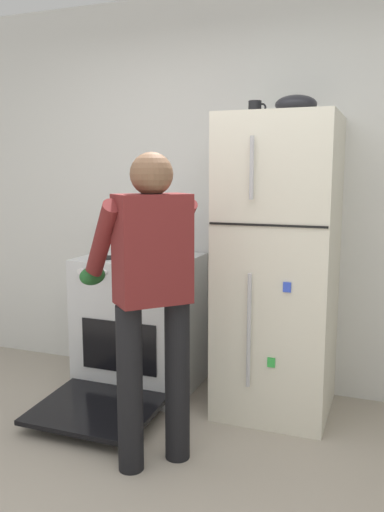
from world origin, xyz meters
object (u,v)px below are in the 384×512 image
object	(u,v)px
red_pot	(158,251)
mixing_bowl	(296,105)
person_cook	(150,283)
refrigerator	(278,267)
coffee_mug	(255,109)
stove_range	(140,324)

from	to	relation	value
red_pot	mixing_bowl	distance (m)	1.26
person_cook	red_pot	world-z (taller)	person_cook
refrigerator	person_cook	size ratio (longest dim) A/B	1.15
person_cook	coffee_mug	bearing A→B (deg)	72.21
stove_range	mixing_bowl	distance (m)	1.77
person_cook	red_pot	bearing A→B (deg)	111.95
stove_range	mixing_bowl	bearing A→B (deg)	1.00
stove_range	mixing_bowl	xyz separation A→B (m)	(1.03, 0.02, 1.44)
red_pot	mixing_bowl	xyz separation A→B (m)	(0.87, 0.05, 0.90)
stove_range	coffee_mug	size ratio (longest dim) A/B	11.04
red_pot	mixing_bowl	world-z (taller)	mixing_bowl
stove_range	refrigerator	bearing A→B (deg)	1.07
stove_range	mixing_bowl	size ratio (longest dim) A/B	5.07
stove_range	person_cook	bearing A→B (deg)	-59.97
red_pot	coffee_mug	world-z (taller)	coffee_mug
person_cook	mixing_bowl	xyz separation A→B (m)	(0.55, 0.86, 0.94)
person_cook	red_pot	size ratio (longest dim) A/B	4.63
mixing_bowl	red_pot	bearing A→B (deg)	-176.73
coffee_mug	mixing_bowl	distance (m)	0.26
coffee_mug	mixing_bowl	world-z (taller)	mixing_bowl
refrigerator	red_pot	distance (m)	0.80
person_cook	red_pot	xyz separation A→B (m)	(-0.33, 0.81, 0.03)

